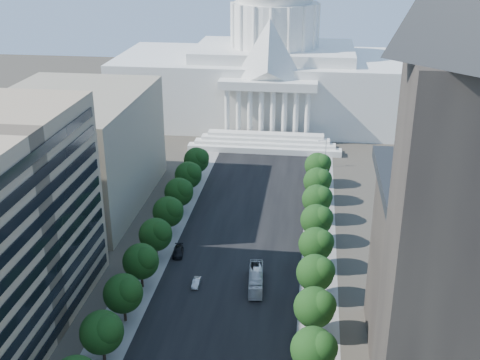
% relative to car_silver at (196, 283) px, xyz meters
% --- Properties ---
extents(road_asphalt, '(30.00, 260.00, 0.01)m').
position_rel_car_silver_xyz_m(road_asphalt, '(6.79, 28.09, -0.70)').
color(road_asphalt, black).
rests_on(road_asphalt, ground).
extents(sidewalk_left, '(8.00, 260.00, 0.02)m').
position_rel_car_silver_xyz_m(sidewalk_left, '(-12.21, 28.09, -0.70)').
color(sidewalk_left, gray).
rests_on(sidewalk_left, ground).
extents(sidewalk_right, '(8.00, 260.00, 0.02)m').
position_rel_car_silver_xyz_m(sidewalk_right, '(25.79, 28.09, -0.70)').
color(sidewalk_right, gray).
rests_on(sidewalk_right, ground).
extents(capitol, '(120.00, 56.00, 73.00)m').
position_rel_car_silver_xyz_m(capitol, '(6.79, 122.98, 19.31)').
color(capitol, white).
rests_on(capitol, ground).
extents(office_block_left_far, '(38.00, 52.00, 30.00)m').
position_rel_car_silver_xyz_m(office_block_left_far, '(-41.21, 38.09, 14.30)').
color(office_block_left_far, gray).
rests_on(office_block_left_far, ground).
extents(tree_l_c, '(7.79, 7.60, 9.97)m').
position_rel_car_silver_xyz_m(tree_l_c, '(-10.88, -26.10, 5.75)').
color(tree_l_c, '#33261C').
rests_on(tree_l_c, ground).
extents(tree_l_d, '(7.79, 7.60, 9.97)m').
position_rel_car_silver_xyz_m(tree_l_d, '(-10.88, -14.10, 5.75)').
color(tree_l_d, '#33261C').
rests_on(tree_l_d, ground).
extents(tree_l_e, '(7.79, 7.60, 9.97)m').
position_rel_car_silver_xyz_m(tree_l_e, '(-10.88, -2.10, 5.75)').
color(tree_l_e, '#33261C').
rests_on(tree_l_e, ground).
extents(tree_l_f, '(7.79, 7.60, 9.97)m').
position_rel_car_silver_xyz_m(tree_l_f, '(-10.88, 9.90, 5.75)').
color(tree_l_f, '#33261C').
rests_on(tree_l_f, ground).
extents(tree_l_g, '(7.79, 7.60, 9.97)m').
position_rel_car_silver_xyz_m(tree_l_g, '(-10.88, 21.90, 5.75)').
color(tree_l_g, '#33261C').
rests_on(tree_l_g, ground).
extents(tree_l_h, '(7.79, 7.60, 9.97)m').
position_rel_car_silver_xyz_m(tree_l_h, '(-10.88, 33.90, 5.75)').
color(tree_l_h, '#33261C').
rests_on(tree_l_h, ground).
extents(tree_l_i, '(7.79, 7.60, 9.97)m').
position_rel_car_silver_xyz_m(tree_l_i, '(-10.88, 45.90, 5.75)').
color(tree_l_i, '#33261C').
rests_on(tree_l_i, ground).
extents(tree_l_j, '(7.79, 7.60, 9.97)m').
position_rel_car_silver_xyz_m(tree_l_j, '(-10.88, 57.90, 5.75)').
color(tree_l_j, '#33261C').
rests_on(tree_l_j, ground).
extents(tree_r_c, '(7.79, 7.60, 9.97)m').
position_rel_car_silver_xyz_m(tree_r_c, '(25.12, -26.10, 5.75)').
color(tree_r_c, '#33261C').
rests_on(tree_r_c, ground).
extents(tree_r_d, '(7.79, 7.60, 9.97)m').
position_rel_car_silver_xyz_m(tree_r_d, '(25.12, -14.10, 5.75)').
color(tree_r_d, '#33261C').
rests_on(tree_r_d, ground).
extents(tree_r_e, '(7.79, 7.60, 9.97)m').
position_rel_car_silver_xyz_m(tree_r_e, '(25.12, -2.10, 5.75)').
color(tree_r_e, '#33261C').
rests_on(tree_r_e, ground).
extents(tree_r_f, '(7.79, 7.60, 9.97)m').
position_rel_car_silver_xyz_m(tree_r_f, '(25.12, 9.90, 5.75)').
color(tree_r_f, '#33261C').
rests_on(tree_r_f, ground).
extents(tree_r_g, '(7.79, 7.60, 9.97)m').
position_rel_car_silver_xyz_m(tree_r_g, '(25.12, 21.90, 5.75)').
color(tree_r_g, '#33261C').
rests_on(tree_r_g, ground).
extents(tree_r_h, '(7.79, 7.60, 9.97)m').
position_rel_car_silver_xyz_m(tree_r_h, '(25.12, 33.90, 5.75)').
color(tree_r_h, '#33261C').
rests_on(tree_r_h, ground).
extents(tree_r_i, '(7.79, 7.60, 9.97)m').
position_rel_car_silver_xyz_m(tree_r_i, '(25.12, 45.90, 5.75)').
color(tree_r_i, '#33261C').
rests_on(tree_r_i, ground).
extents(tree_r_j, '(7.79, 7.60, 9.97)m').
position_rel_car_silver_xyz_m(tree_r_j, '(25.12, 57.90, 5.75)').
color(tree_r_j, '#33261C').
rests_on(tree_r_j, ground).
extents(streetlight_b, '(2.61, 0.44, 9.00)m').
position_rel_car_silver_xyz_m(streetlight_b, '(26.69, -26.91, 5.12)').
color(streetlight_b, gray).
rests_on(streetlight_b, ground).
extents(streetlight_c, '(2.61, 0.44, 9.00)m').
position_rel_car_silver_xyz_m(streetlight_c, '(26.69, -1.91, 5.12)').
color(streetlight_c, gray).
rests_on(streetlight_c, ground).
extents(streetlight_d, '(2.61, 0.44, 9.00)m').
position_rel_car_silver_xyz_m(streetlight_d, '(26.69, 23.09, 5.12)').
color(streetlight_d, gray).
rests_on(streetlight_d, ground).
extents(streetlight_e, '(2.61, 0.44, 9.00)m').
position_rel_car_silver_xyz_m(streetlight_e, '(26.69, 48.09, 5.12)').
color(streetlight_e, gray).
rests_on(streetlight_e, ground).
extents(streetlight_f, '(2.61, 0.44, 9.00)m').
position_rel_car_silver_xyz_m(streetlight_f, '(26.69, 73.09, 5.12)').
color(streetlight_f, gray).
rests_on(streetlight_f, ground).
extents(car_silver, '(1.48, 4.24, 1.40)m').
position_rel_car_silver_xyz_m(car_silver, '(0.00, 0.00, 0.00)').
color(car_silver, '#B5B7BE').
rests_on(car_silver, ground).
extents(car_dark_b, '(2.99, 5.87, 1.63)m').
position_rel_car_silver_xyz_m(car_dark_b, '(-6.71, 12.29, 0.12)').
color(car_dark_b, black).
rests_on(car_dark_b, ground).
extents(city_bus, '(3.85, 12.36, 3.39)m').
position_rel_car_silver_xyz_m(city_bus, '(12.55, 1.31, 1.00)').
color(city_bus, silver).
rests_on(city_bus, ground).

